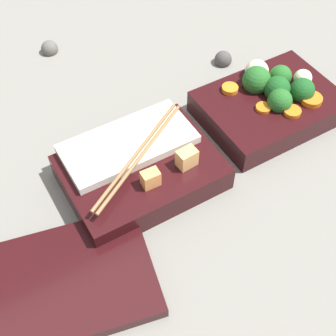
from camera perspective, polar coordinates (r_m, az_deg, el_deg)
ground_plane at (r=0.69m, az=5.14°, el=2.26°), size 3.00×3.00×0.00m
bento_tray_vegetable at (r=0.73m, az=12.42°, el=7.96°), size 0.20×0.15×0.07m
bento_tray_rice at (r=0.63m, az=-3.57°, el=0.16°), size 0.20×0.15×0.06m
bento_lid at (r=0.57m, az=-12.13°, el=-13.42°), size 0.23×0.18×0.02m
pebble_1 at (r=0.87m, az=-14.23°, el=13.93°), size 0.03×0.03×0.03m
pebble_2 at (r=0.83m, az=6.73°, el=13.01°), size 0.03×0.03×0.03m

